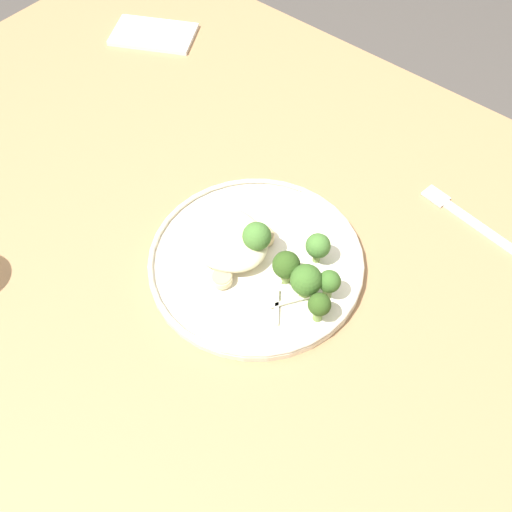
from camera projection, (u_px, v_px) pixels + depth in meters
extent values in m
plane|color=#47423D|center=(242.00, 436.00, 1.43)|extent=(6.00, 6.00, 0.00)
cube|color=#9E754C|center=(232.00, 263.00, 0.84)|extent=(1.40, 1.00, 0.04)
cube|color=olive|center=(163.00, 110.00, 1.57)|extent=(0.06, 0.06, 0.70)
cylinder|color=beige|center=(256.00, 262.00, 0.81)|extent=(0.29, 0.29, 0.01)
torus|color=beige|center=(256.00, 259.00, 0.80)|extent=(0.29, 0.29, 0.01)
ellipsoid|color=beige|center=(224.00, 239.00, 0.80)|extent=(0.12, 0.10, 0.04)
cylinder|color=#DBB77A|center=(232.00, 244.00, 0.81)|extent=(0.02, 0.02, 0.01)
cylinder|color=#8E774F|center=(231.00, 241.00, 0.80)|extent=(0.02, 0.02, 0.00)
cylinder|color=beige|center=(246.00, 241.00, 0.81)|extent=(0.03, 0.03, 0.01)
cylinder|color=#988766|center=(246.00, 238.00, 0.81)|extent=(0.03, 0.03, 0.00)
cylinder|color=#E5C689|center=(203.00, 230.00, 0.82)|extent=(0.03, 0.03, 0.02)
cylinder|color=#958159|center=(203.00, 226.00, 0.82)|extent=(0.03, 0.03, 0.00)
cylinder|color=beige|center=(222.00, 279.00, 0.78)|extent=(0.03, 0.03, 0.01)
cylinder|color=#988766|center=(222.00, 276.00, 0.77)|extent=(0.03, 0.03, 0.00)
cylinder|color=#E5C689|center=(264.00, 237.00, 0.82)|extent=(0.03, 0.03, 0.01)
cylinder|color=#958159|center=(264.00, 234.00, 0.81)|extent=(0.03, 0.03, 0.00)
cylinder|color=#89A356|center=(286.00, 276.00, 0.78)|extent=(0.02, 0.02, 0.02)
sphere|color=#2D4C19|center=(286.00, 265.00, 0.76)|extent=(0.04, 0.04, 0.04)
cylinder|color=#7A994C|center=(317.00, 256.00, 0.80)|extent=(0.01, 0.01, 0.02)
sphere|color=#42702D|center=(318.00, 246.00, 0.78)|extent=(0.03, 0.03, 0.03)
cylinder|color=#7A994C|center=(257.00, 249.00, 0.80)|extent=(0.01, 0.01, 0.03)
sphere|color=#42702D|center=(257.00, 236.00, 0.78)|extent=(0.04, 0.04, 0.04)
cylinder|color=#7A994C|center=(318.00, 314.00, 0.75)|extent=(0.02, 0.02, 0.02)
sphere|color=#2D4C19|center=(319.00, 304.00, 0.73)|extent=(0.03, 0.03, 0.03)
cylinder|color=#7A994C|center=(305.00, 291.00, 0.76)|extent=(0.02, 0.02, 0.02)
sphere|color=#386023|center=(306.00, 280.00, 0.74)|extent=(0.04, 0.04, 0.04)
cylinder|color=#89A356|center=(328.00, 291.00, 0.76)|extent=(0.02, 0.02, 0.02)
sphere|color=#386023|center=(329.00, 281.00, 0.75)|extent=(0.03, 0.03, 0.03)
cube|color=silver|center=(291.00, 301.00, 0.76)|extent=(0.04, 0.05, 0.00)
cube|color=silver|center=(286.00, 271.00, 0.79)|extent=(0.02, 0.04, 0.00)
cube|color=silver|center=(277.00, 307.00, 0.76)|extent=(0.03, 0.04, 0.00)
cube|color=silver|center=(489.00, 233.00, 0.84)|extent=(0.15, 0.03, 0.00)
cube|color=silver|center=(436.00, 196.00, 0.88)|extent=(0.04, 0.03, 0.00)
cube|color=white|center=(154.00, 34.00, 1.11)|extent=(0.17, 0.15, 0.01)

